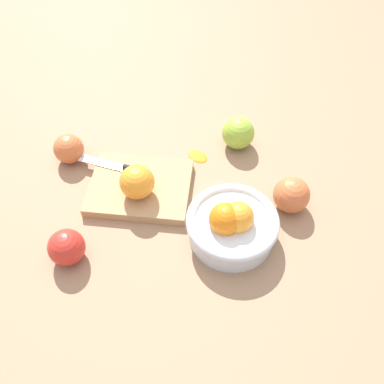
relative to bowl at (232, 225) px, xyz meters
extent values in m
plane|color=#997556|center=(0.12, -0.15, -0.04)|extent=(2.40, 2.40, 0.00)
cylinder|color=silver|center=(0.00, 0.00, -0.01)|extent=(0.17, 0.17, 0.05)
torus|color=silver|center=(0.00, 0.00, 0.01)|extent=(0.19, 0.19, 0.02)
sphere|color=orange|center=(0.01, 0.00, 0.03)|extent=(0.07, 0.07, 0.07)
sphere|color=orange|center=(-0.01, 0.00, 0.03)|extent=(0.06, 0.06, 0.06)
cube|color=tan|center=(0.19, -0.13, -0.03)|extent=(0.25, 0.21, 0.02)
sphere|color=orange|center=(0.19, -0.10, 0.02)|extent=(0.07, 0.07, 0.07)
cube|color=silver|center=(0.28, -0.20, -0.02)|extent=(0.11, 0.06, 0.00)
cylinder|color=black|center=(0.20, -0.17, -0.01)|extent=(0.05, 0.03, 0.01)
sphere|color=red|center=(0.32, 0.03, 0.00)|extent=(0.07, 0.07, 0.07)
sphere|color=#8EB738|center=(-0.05, -0.26, 0.00)|extent=(0.08, 0.08, 0.08)
sphere|color=#CC6638|center=(0.35, -0.24, -0.01)|extent=(0.07, 0.07, 0.07)
sphere|color=#CC6638|center=(-0.13, -0.07, 0.00)|extent=(0.08, 0.08, 0.08)
ellipsoid|color=orange|center=(0.05, -0.23, -0.04)|extent=(0.06, 0.06, 0.01)
camera|label=1|loc=(0.10, 0.47, 0.70)|focal=39.43mm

